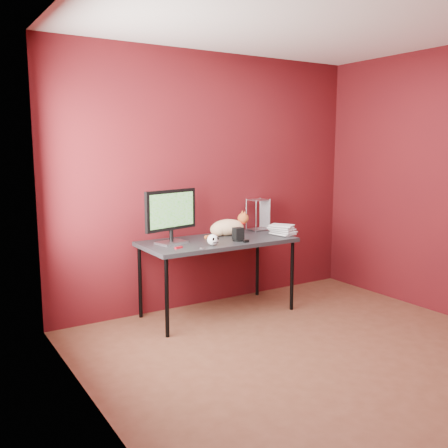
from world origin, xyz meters
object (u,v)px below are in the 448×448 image
monitor (171,214)px  cat (228,227)px  book_stack (278,178)px  skull_mug (213,240)px  desk (218,245)px  speaker (238,235)px

monitor → cat: bearing=-7.3°
monitor → book_stack: size_ratio=0.49×
skull_mug → book_stack: bearing=3.9°
desk → monitor: bearing=172.2°
desk → monitor: 0.58m
desk → monitor: size_ratio=2.60×
monitor → book_stack: (1.10, -0.20, 0.30)m
cat → book_stack: size_ratio=0.45×
book_stack → desk: bearing=167.8°
monitor → cat: size_ratio=1.09×
desk → monitor: monitor is taller
desk → skull_mug: size_ratio=13.96×
cat → speaker: (-0.08, -0.31, -0.03)m
desk → cat: cat is taller
speaker → book_stack: 0.72m
speaker → book_stack: bearing=3.4°
desk → book_stack: 0.90m
skull_mug → speaker: size_ratio=0.83×
cat → speaker: cat is taller
speaker → book_stack: book_stack is taller
monitor → speaker: bearing=-34.5°
desk → book_stack: (0.63, -0.14, 0.64)m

